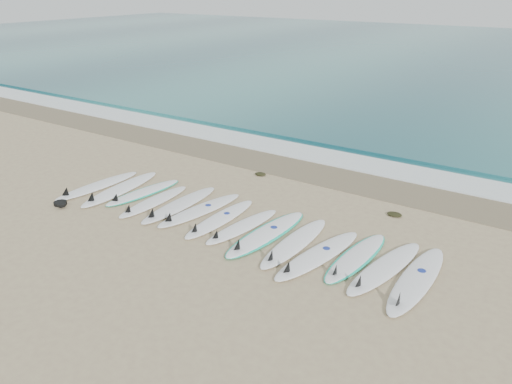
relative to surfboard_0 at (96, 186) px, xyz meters
The scene contains 22 objects.
ground 4.35m from the surfboard_0, ahead, with size 120.00×120.00×0.00m, color tan.
ocean 33.06m from the surfboard_0, 82.46° to the left, with size 120.00×55.00×0.03m, color #22656A.
wet_sand_band 6.16m from the surfboard_0, 45.23° to the left, with size 120.00×1.80×0.01m, color #6E6049.
foam_band 7.22m from the surfboard_0, 53.08° to the left, with size 120.00×1.40×0.04m, color silver.
wave_crest 8.47m from the surfboard_0, 59.19° to the left, with size 120.00×1.00×0.10m, color #22656A.
surfboard_0 is the anchor object (origin of this frame).
surfboard_1 0.72m from the surfboard_0, 14.62° to the left, with size 0.84×2.86×0.36m.
surfboard_2 1.41m from the surfboard_0, 16.56° to the left, with size 0.85×2.39×0.30m.
surfboard_3 2.01m from the surfboard_0, ahead, with size 0.52×2.36×0.30m.
surfboard_4 2.70m from the surfboard_0, ahead, with size 0.57×2.66×0.34m.
surfboard_5 3.32m from the surfboard_0, ahead, with size 0.92×2.65×0.33m.
surfboard_6 4.01m from the surfboard_0, ahead, with size 0.53×2.48×0.32m.
surfboard_7 4.66m from the surfboard_0, ahead, with size 0.77×2.34×0.29m.
surfboard_8 5.31m from the surfboard_0, ahead, with size 0.85×2.78×0.35m.
surfboard_9 6.03m from the surfboard_0, ahead, with size 0.55×2.62×0.33m.
surfboard_10 6.67m from the surfboard_0, ahead, with size 1.00×2.74×0.34m.
surfboard_11 7.36m from the surfboard_0, ahead, with size 0.73×2.45×0.31m.
surfboard_12 7.97m from the surfboard_0, ahead, with size 0.96×2.66×0.33m.
surfboard_13 8.62m from the surfboard_0, ahead, with size 0.61×2.79×0.36m.
seaweed_near 4.56m from the surfboard_0, 46.12° to the left, with size 0.34×0.26×0.07m, color black.
seaweed_far 7.82m from the surfboard_0, 21.05° to the left, with size 0.35×0.27×0.07m, color black.
leash_coil 1.25m from the surfboard_0, 81.93° to the right, with size 0.46×0.36×0.11m.
Camera 1 is at (6.18, -8.22, 5.15)m, focal length 35.00 mm.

